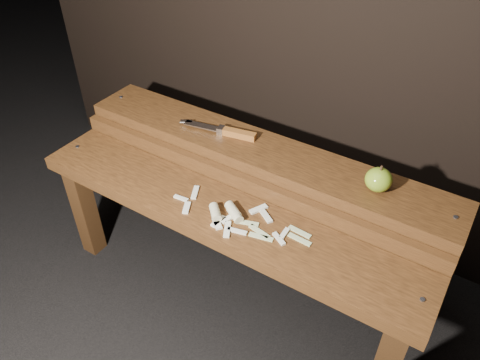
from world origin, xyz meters
The scene contains 6 objects.
ground centered at (0.00, 0.00, 0.00)m, with size 60.00×60.00×0.00m, color black.
bench_front_tier centered at (0.00, -0.06, 0.35)m, with size 1.20×0.20×0.42m.
bench_rear_tier centered at (0.00, 0.17, 0.41)m, with size 1.20×0.21×0.50m.
apple centered at (0.36, 0.17, 0.53)m, with size 0.07×0.07×0.08m.
knife centered at (-0.11, 0.18, 0.51)m, with size 0.26×0.07×0.02m.
apple_scraps centered at (0.05, -0.06, 0.43)m, with size 0.41×0.17×0.03m.
Camera 1 is at (0.56, -0.82, 1.30)m, focal length 35.00 mm.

